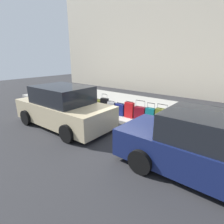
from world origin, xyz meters
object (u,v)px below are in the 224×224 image
at_px(bollard_post, 76,99).
at_px(suitcase_silver_2, 186,124).
at_px(fire_hydrant, 87,100).
at_px(suitcase_black_10, 105,105).
at_px(suitcase_red_7, 129,110).
at_px(suitcase_navy_1, 199,124).
at_px(suitcase_silver_9, 112,108).
at_px(suitcase_olive_11, 99,105).
at_px(suitcase_red_0, 214,126).
at_px(suitcase_maroon_6, 140,113).
at_px(suitcase_black_3, 174,119).
at_px(suitcase_olive_4, 161,117).
at_px(parked_car_beige_1, 63,108).
at_px(suitcase_navy_8, 120,110).
at_px(parked_car_navy_0, 218,152).
at_px(suitcase_teal_5, 150,115).

bearing_deg(bollard_post, suitcase_silver_2, -178.87).
bearing_deg(bollard_post, fire_hydrant, -168.71).
bearing_deg(suitcase_black_10, suitcase_red_7, 179.63).
height_order(suitcase_navy_1, suitcase_silver_9, suitcase_navy_1).
bearing_deg(suitcase_olive_11, suitcase_red_0, -179.77).
bearing_deg(suitcase_silver_2, suitcase_black_10, -0.01).
xyz_separation_m(suitcase_navy_1, suitcase_red_7, (2.93, 0.00, -0.04)).
bearing_deg(suitcase_navy_1, suitcase_maroon_6, -0.92).
distance_m(suitcase_red_0, suitcase_olive_11, 5.32).
bearing_deg(suitcase_black_3, suitcase_olive_4, -3.49).
xyz_separation_m(suitcase_red_0, suitcase_olive_4, (1.89, 0.03, -0.05)).
relative_size(suitcase_red_0, bollard_post, 1.57).
bearing_deg(suitcase_red_0, suitcase_black_3, 2.32).
distance_m(suitcase_black_3, suitcase_silver_9, 3.06).
bearing_deg(parked_car_beige_1, suitcase_olive_4, -145.79).
relative_size(fire_hydrant, bollard_post, 1.16).
relative_size(suitcase_maroon_6, suitcase_navy_8, 1.45).
bearing_deg(suitcase_red_7, suitcase_black_3, -179.73).
bearing_deg(parked_car_navy_0, suitcase_teal_5, -38.78).
xyz_separation_m(suitcase_red_7, suitcase_navy_8, (0.52, -0.03, -0.08)).
xyz_separation_m(suitcase_navy_1, suitcase_olive_11, (4.84, -0.04, -0.12)).
height_order(suitcase_silver_2, suitcase_red_7, suitcase_silver_2).
xyz_separation_m(suitcase_silver_2, suitcase_red_7, (2.49, 0.01, 0.06)).
relative_size(suitcase_teal_5, parked_car_navy_0, 0.18).
bearing_deg(suitcase_silver_9, suitcase_olive_11, -2.86).
bearing_deg(suitcase_maroon_6, suitcase_olive_11, -0.04).
distance_m(suitcase_silver_2, suitcase_red_7, 2.49).
distance_m(suitcase_red_0, suitcase_red_7, 3.41).
xyz_separation_m(suitcase_olive_4, parked_car_navy_0, (-2.33, 2.26, 0.26)).
height_order(suitcase_navy_1, suitcase_maroon_6, suitcase_maroon_6).
bearing_deg(suitcase_maroon_6, suitcase_navy_1, 179.08).
xyz_separation_m(suitcase_black_3, fire_hydrant, (4.77, -0.03, 0.06)).
bearing_deg(bollard_post, suitcase_teal_5, -177.98).
relative_size(suitcase_red_7, suitcase_navy_8, 1.26).
bearing_deg(suitcase_navy_8, suitcase_maroon_6, -179.59).
bearing_deg(suitcase_black_10, suitcase_olive_4, -179.41).
height_order(suitcase_navy_1, suitcase_teal_5, suitcase_teal_5).
distance_m(suitcase_black_10, parked_car_navy_0, 5.79).
relative_size(suitcase_silver_2, suitcase_olive_11, 1.40).
xyz_separation_m(suitcase_olive_11, fire_hydrant, (0.83, 0.00, 0.15)).
relative_size(suitcase_red_0, suitcase_navy_1, 1.31).
height_order(suitcase_navy_1, suitcase_black_3, suitcase_navy_1).
xyz_separation_m(suitcase_silver_2, suitcase_olive_4, (0.97, -0.03, 0.05)).
bearing_deg(parked_car_beige_1, suitcase_olive_11, -87.41).
height_order(suitcase_navy_1, fire_hydrant, suitcase_navy_1).
bearing_deg(suitcase_olive_4, suitcase_teal_5, -1.05).
distance_m(suitcase_olive_11, fire_hydrant, 0.85).
relative_size(suitcase_red_0, parked_car_navy_0, 0.23).
distance_m(suitcase_navy_1, suitcase_silver_9, 3.96).
bearing_deg(suitcase_teal_5, suitcase_red_7, 2.77).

